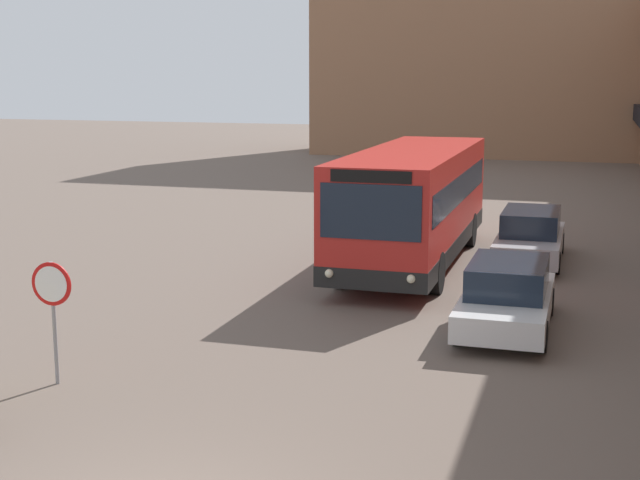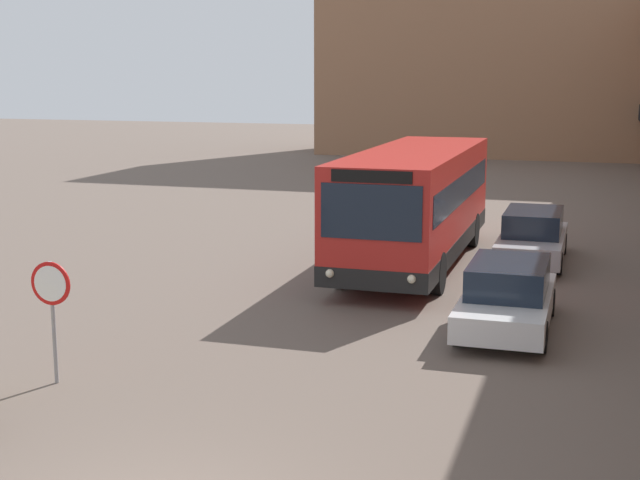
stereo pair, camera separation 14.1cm
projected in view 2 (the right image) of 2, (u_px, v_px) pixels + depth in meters
name	position (u px, v px, depth m)	size (l,w,h in m)	color
building_backdrop_far	(526.00, 20.00, 56.93)	(26.00, 8.00, 17.26)	#996B4C
city_bus	(415.00, 203.00, 24.80)	(2.70, 10.32, 3.24)	red
parked_car_front	(508.00, 296.00, 18.69)	(1.82, 4.47, 1.45)	silver
parked_car_back	(533.00, 236.00, 25.39)	(1.80, 4.74, 1.48)	#B7B7BC
stop_sign	(51.00, 296.00, 15.26)	(0.76, 0.08, 2.17)	gray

